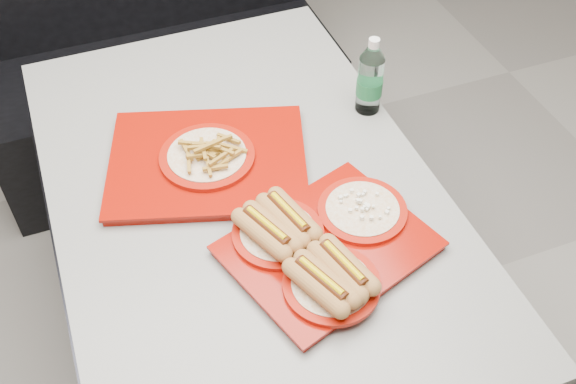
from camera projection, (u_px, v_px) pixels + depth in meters
name	position (u px, v px, depth m)	size (l,w,h in m)	color
ground	(255.00, 348.00, 2.17)	(6.00, 6.00, 0.00)	gray
diner_table	(247.00, 232.00, 1.74)	(0.92, 1.42, 0.75)	black
booth_bench	(158.00, 58.00, 2.57)	(1.30, 0.57, 1.35)	black
tray_near	(321.00, 245.00, 1.46)	(0.50, 0.44, 0.09)	#8E0D03
tray_far	(207.00, 158.00, 1.65)	(0.57, 0.50, 0.10)	#8E0D03
water_bottle	(370.00, 80.00, 1.76)	(0.07, 0.07, 0.22)	silver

